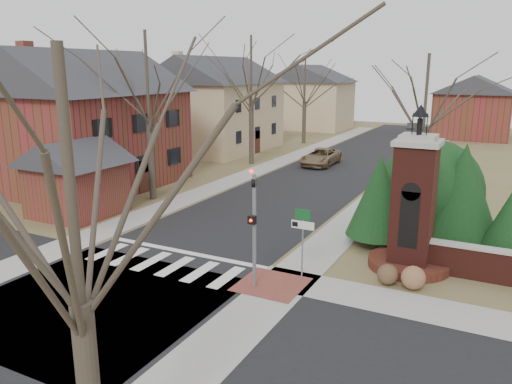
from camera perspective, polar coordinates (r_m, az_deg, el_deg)
The scene contains 29 objects.
ground at distance 20.35m, azimuth -11.95°, elevation -8.82°, with size 120.00×120.00×0.00m, color brown.
main_street at distance 39.15m, azimuth 8.60°, elevation 2.37°, with size 8.00×70.00×0.01m, color black.
cross_street at distance 18.34m, azimuth -17.93°, elevation -11.83°, with size 120.00×8.00×0.01m, color black.
crosswalk_zone at distance 20.92m, azimuth -10.57°, elevation -8.07°, with size 8.00×2.20×0.02m, color silver.
stop_bar at distance 22.03m, azimuth -8.19°, elevation -6.82°, with size 8.00×0.35×0.02m, color silver.
sidewalk_right_main at distance 37.88m, azimuth 16.07°, elevation 1.60°, with size 2.00×60.00×0.02m, color gray.
sidewalk_left at distance 41.05m, azimuth 1.70°, elevation 3.07°, with size 2.00×60.00×0.02m, color gray.
curb_apron at distance 18.73m, azimuth 1.77°, elevation -10.52°, with size 2.40×2.40×0.02m, color brown.
traffic_signal_pole at distance 17.67m, azimuth -0.23°, elevation -3.11°, with size 0.28×0.41×4.50m.
sign_post at distance 18.58m, azimuth 5.34°, elevation -4.37°, with size 0.90×0.07×2.75m.
brick_gate_monument at distance 20.45m, azimuth 17.45°, elevation -2.61°, with size 3.20×3.20×6.47m.
house_brick_left at distance 35.13m, azimuth -18.78°, elevation 8.16°, with size 9.80×11.80×9.42m.
house_stucco_left at distance 48.78m, azimuth -4.67°, elevation 10.20°, with size 9.80×12.80×9.28m.
garage_left at distance 28.49m, azimuth -19.92°, elevation 1.92°, with size 4.80×4.80×4.29m.
house_distant_left at distance 66.99m, azimuth 6.09°, elevation 10.89°, with size 10.80×8.80×8.53m.
house_distant_right at distance 62.69m, azimuth 23.60°, elevation 9.06°, with size 8.80×8.80×7.30m.
evergreen_near at distance 22.65m, azimuth 13.89°, elevation -0.44°, with size 2.80×2.80×4.10m.
evergreen_mid at distance 23.27m, azimuth 22.54°, elevation 0.03°, with size 3.40×3.40×4.70m.
evergreen_far at distance 22.42m, azimuth 27.23°, elevation -2.82°, with size 2.40×2.40×3.30m.
evergreen_mass at distance 24.72m, azimuth 19.32°, elevation 0.61°, with size 4.80×4.80×4.80m, color black.
bare_tree_0 at distance 30.20m, azimuth -12.39°, elevation 13.51°, with size 8.05×8.05×11.15m.
bare_tree_1 at distance 41.11m, azimuth -0.56°, elevation 14.34°, with size 8.40×8.40×11.64m.
bare_tree_2 at distance 53.16m, azimuth 5.63°, elevation 13.11°, with size 7.35×7.35×10.19m.
bare_tree_3 at distance 30.79m, azimuth 18.93°, elevation 11.22°, with size 7.00×7.00×9.70m.
bare_tree_4 at distance 8.25m, azimuth -20.70°, elevation 3.12°, with size 6.65×6.65×9.21m.
pickup_truck at distance 41.40m, azimuth 7.42°, elevation 4.00°, with size 2.27×4.93×1.37m, color olive.
distant_car at distance 63.53m, azimuth 17.56°, elevation 6.94°, with size 1.48×4.24×1.40m, color #373A40.
dry_shrub_left at distance 19.25m, azimuth 14.82°, elevation -9.10°, with size 0.77×0.77×0.77m, color brown.
dry_shrub_right at distance 19.09m, azimuth 17.53°, elevation -9.34°, with size 0.87×0.87×0.87m, color brown.
Camera 1 is at (12.05, -14.43, 7.78)m, focal length 35.00 mm.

